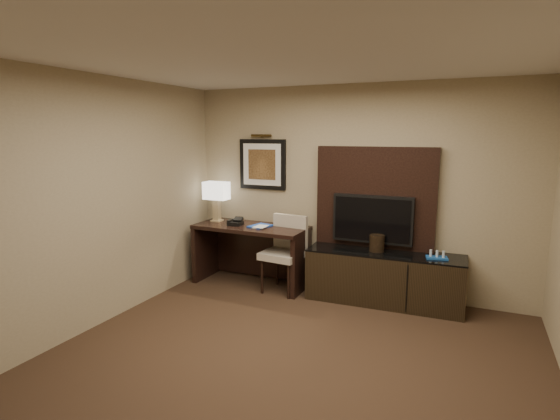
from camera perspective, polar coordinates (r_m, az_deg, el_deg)
The scene contains 17 objects.
floor at distance 3.95m, azimuth -0.98°, elevation -21.93°, with size 4.50×5.00×0.01m, color #312016.
ceiling at distance 3.41m, azimuth -1.13°, elevation 20.41°, with size 4.50×5.00×0.01m, color silver.
wall_back at distance 5.76m, azimuth 9.52°, elevation 2.55°, with size 4.50×0.01×2.70m, color #998867.
wall_left at distance 4.82m, azimuth -26.09°, elevation 0.21°, with size 0.01×5.00×2.70m, color #998867.
desk at distance 6.10m, azimuth -3.77°, elevation -5.88°, with size 1.55×0.67×0.83m, color black.
credenza at distance 5.60m, azimuth 13.40°, elevation -8.59°, with size 1.88×0.52×0.65m, color black.
tv_wall_panel at distance 5.65m, azimuth 12.29°, elevation 1.49°, with size 1.50×0.12×1.30m, color black.
tv at distance 5.59m, azimuth 11.99°, elevation -1.18°, with size 1.00×0.08×0.60m, color black.
artwork at distance 6.16m, azimuth -2.28°, elevation 5.96°, with size 0.70×0.04×0.70m, color black.
picture_light at distance 6.11m, azimuth -2.47°, elevation 9.68°, with size 0.04×0.04×0.30m, color #413014.
desk_chair at distance 5.77m, azimuth 0.33°, elevation -5.76°, with size 0.49×0.57×1.03m, color beige, non-canonical shape.
table_lamp at distance 6.30m, azimuth -8.28°, elevation 0.88°, with size 0.32×0.18×0.52m, color tan, non-canonical shape.
desk_phone at distance 6.04m, azimuth -5.84°, elevation -1.53°, with size 0.19×0.17×0.09m, color black, non-canonical shape.
blue_folder at distance 5.92m, azimuth -2.62°, elevation -2.11°, with size 0.22×0.30×0.02m, color #1B43B1.
book at distance 5.87m, azimuth -3.26°, elevation -1.23°, with size 0.16×0.02×0.22m, color #C1B897.
ice_bucket at distance 5.51m, azimuth 12.54°, elevation -4.24°, with size 0.18×0.18×0.21m, color black.
minibar_tray at distance 5.40m, azimuth 19.82°, elevation -5.55°, with size 0.24×0.14×0.09m, color #174B99, non-canonical shape.
Camera 1 is at (1.42, -3.04, 2.09)m, focal length 28.00 mm.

